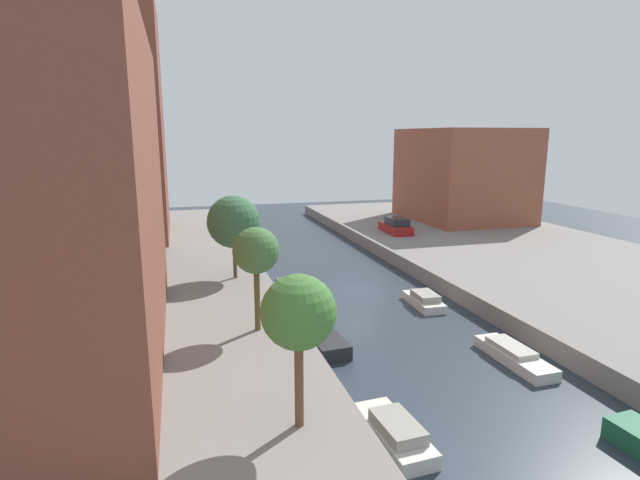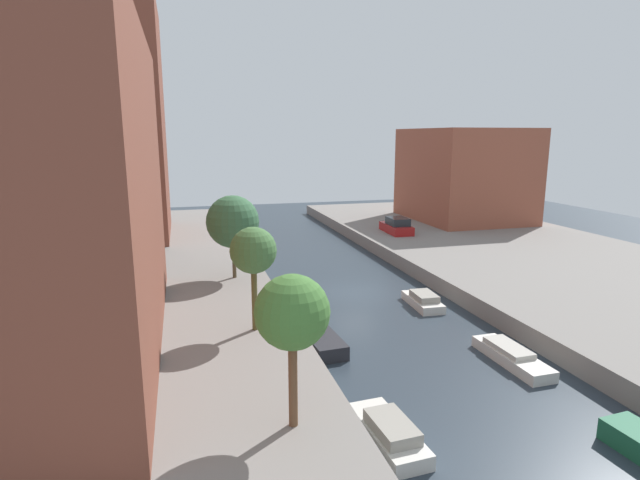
% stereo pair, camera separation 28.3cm
% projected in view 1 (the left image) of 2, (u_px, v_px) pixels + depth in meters
% --- Properties ---
extents(ground_plane, '(84.00, 84.00, 0.00)m').
position_uv_depth(ground_plane, '(355.00, 293.00, 30.81)').
color(ground_plane, '#28333D').
extents(quay_left, '(20.00, 64.00, 1.00)m').
position_uv_depth(quay_left, '(89.00, 308.00, 26.68)').
color(quay_left, gray).
rests_on(quay_left, ground_plane).
extents(quay_right, '(20.00, 64.00, 1.00)m').
position_uv_depth(quay_right, '(559.00, 268.00, 34.73)').
color(quay_right, gray).
rests_on(quay_right, ground_plane).
extents(apartment_tower_far, '(10.00, 11.67, 19.01)m').
position_uv_depth(apartment_tower_far, '(99.00, 123.00, 41.05)').
color(apartment_tower_far, brown).
rests_on(apartment_tower_far, quay_left).
extents(low_block_right, '(10.00, 12.10, 9.16)m').
position_uv_depth(low_block_right, '(463.00, 174.00, 51.18)').
color(low_block_right, brown).
rests_on(low_block_right, quay_right).
extents(street_tree_0, '(2.19, 2.19, 4.64)m').
position_uv_depth(street_tree_0, '(298.00, 313.00, 14.25)').
color(street_tree_0, brown).
rests_on(street_tree_0, quay_left).
extents(street_tree_1, '(2.04, 2.04, 4.64)m').
position_uv_depth(street_tree_1, '(256.00, 252.00, 21.61)').
color(street_tree_1, brown).
rests_on(street_tree_1, quay_left).
extents(street_tree_2, '(3.15, 3.15, 5.02)m').
position_uv_depth(street_tree_2, '(234.00, 222.00, 29.81)').
color(street_tree_2, brown).
rests_on(street_tree_2, quay_left).
extents(parked_car, '(1.91, 4.10, 1.39)m').
position_uv_depth(parked_car, '(396.00, 226.00, 44.54)').
color(parked_car, maroon).
rests_on(parked_car, quay_right).
extents(moored_boat_left_1, '(1.51, 3.60, 0.89)m').
position_uv_depth(moored_boat_left_1, '(394.00, 432.00, 15.70)').
color(moored_boat_left_1, beige).
rests_on(moored_boat_left_1, ground_plane).
extents(moored_boat_left_2, '(1.66, 4.29, 0.66)m').
position_uv_depth(moored_boat_left_2, '(321.00, 338.00, 23.11)').
color(moored_boat_left_2, '#232328').
rests_on(moored_boat_left_2, ground_plane).
extents(moored_boat_left_3, '(1.39, 4.11, 0.78)m').
position_uv_depth(moored_boat_left_3, '(293.00, 289.00, 30.36)').
color(moored_boat_left_3, '#4C5156').
rests_on(moored_boat_left_3, ground_plane).
extents(moored_boat_right_1, '(1.28, 4.16, 0.70)m').
position_uv_depth(moored_boat_right_1, '(514.00, 355.00, 21.34)').
color(moored_boat_right_1, beige).
rests_on(moored_boat_right_1, ground_plane).
extents(moored_boat_right_2, '(1.49, 3.29, 0.82)m').
position_uv_depth(moored_boat_right_2, '(424.00, 300.00, 28.37)').
color(moored_boat_right_2, beige).
rests_on(moored_boat_right_2, ground_plane).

